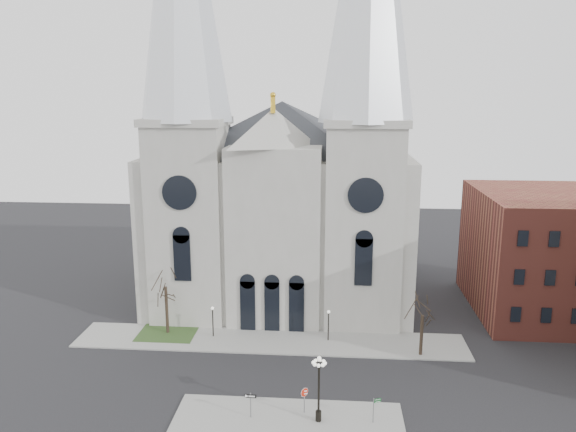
# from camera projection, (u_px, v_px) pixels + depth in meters

# --- Properties ---
(ground) EXTENTS (160.00, 160.00, 0.00)m
(ground) POSITION_uv_depth(u_px,v_px,m) (255.00, 398.00, 47.05)
(ground) COLOR black
(ground) RESTS_ON ground
(sidewalk_far) EXTENTS (40.00, 6.00, 0.14)m
(sidewalk_far) POSITION_uv_depth(u_px,v_px,m) (270.00, 341.00, 57.74)
(sidewalk_far) COLOR gray
(sidewalk_far) RESTS_ON ground
(grass_patch) EXTENTS (6.00, 5.00, 0.18)m
(grass_patch) POSITION_uv_depth(u_px,v_px,m) (168.00, 333.00, 59.55)
(grass_patch) COLOR #28421C
(grass_patch) RESTS_ON ground
(cathedral) EXTENTS (33.00, 26.66, 54.00)m
(cathedral) POSITION_uv_depth(u_px,v_px,m) (280.00, 150.00, 65.24)
(cathedral) COLOR #A3A198
(cathedral) RESTS_ON ground
(bg_building_brick) EXTENTS (14.00, 18.00, 14.00)m
(bg_building_brick) POSITION_uv_depth(u_px,v_px,m) (538.00, 253.00, 64.61)
(bg_building_brick) COLOR brown
(bg_building_brick) RESTS_ON ground
(tree_left) EXTENTS (3.20, 3.20, 7.50)m
(tree_left) POSITION_uv_depth(u_px,v_px,m) (165.00, 284.00, 58.35)
(tree_left) COLOR black
(tree_left) RESTS_ON ground
(tree_right) EXTENTS (3.20, 3.20, 6.00)m
(tree_right) POSITION_uv_depth(u_px,v_px,m) (423.00, 313.00, 53.68)
(tree_right) COLOR black
(tree_right) RESTS_ON ground
(ped_lamp_left) EXTENTS (0.32, 0.32, 3.26)m
(ped_lamp_left) POSITION_uv_depth(u_px,v_px,m) (213.00, 317.00, 58.19)
(ped_lamp_left) COLOR black
(ped_lamp_left) RESTS_ON sidewalk_far
(ped_lamp_right) EXTENTS (0.32, 0.32, 3.26)m
(ped_lamp_right) POSITION_uv_depth(u_px,v_px,m) (328.00, 320.00, 57.27)
(ped_lamp_right) COLOR black
(ped_lamp_right) RESTS_ON sidewalk_far
(stop_sign) EXTENTS (0.74, 0.30, 2.17)m
(stop_sign) POSITION_uv_depth(u_px,v_px,m) (304.00, 395.00, 44.43)
(stop_sign) COLOR slate
(stop_sign) RESTS_ON sidewalk_near
(globe_lamp) EXTENTS (1.25, 1.25, 5.43)m
(globe_lamp) POSITION_uv_depth(u_px,v_px,m) (319.00, 381.00, 42.90)
(globe_lamp) COLOR black
(globe_lamp) RESTS_ON sidewalk_near
(one_way_sign) EXTENTS (0.91, 0.09, 2.08)m
(one_way_sign) POSITION_uv_depth(u_px,v_px,m) (251.00, 401.00, 43.82)
(one_way_sign) COLOR slate
(one_way_sign) RESTS_ON sidewalk_near
(street_name_sign) EXTENTS (0.61, 0.30, 2.05)m
(street_name_sign) POSITION_uv_depth(u_px,v_px,m) (374.00, 408.00, 43.19)
(street_name_sign) COLOR slate
(street_name_sign) RESTS_ON sidewalk_near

